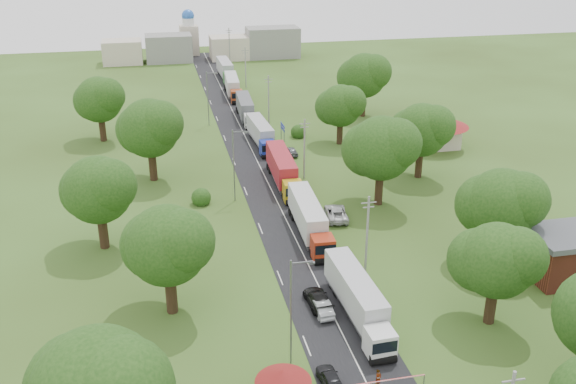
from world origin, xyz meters
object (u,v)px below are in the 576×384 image
object	(u,v)px
car_lane_mid	(321,307)
info_sign	(283,130)
truck_0	(358,299)
pedestrian_near	(378,379)
guard_booth	(283,384)
car_lane_front	(330,379)

from	to	relation	value
car_lane_mid	info_sign	bearing A→B (deg)	-100.48
info_sign	truck_0	xyz separation A→B (m)	(-3.06, -49.70, -0.89)
truck_0	car_lane_mid	xyz separation A→B (m)	(-3.14, 1.50, -1.42)
info_sign	pedestrian_near	xyz separation A→B (m)	(-4.47, -59.50, -2.17)
truck_0	pedestrian_near	size ratio (longest dim) A/B	8.68
guard_booth	car_lane_front	xyz separation A→B (m)	(4.20, 1.50, -1.50)
guard_booth	pedestrian_near	xyz separation A→B (m)	(7.93, 0.50, -1.34)
guard_booth	car_lane_mid	size ratio (longest dim) A/B	1.05
guard_booth	car_lane_front	distance (m)	4.71
truck_0	info_sign	bearing A→B (deg)	86.47
car_lane_front	pedestrian_near	size ratio (longest dim) A/B	2.34
car_lane_mid	pedestrian_near	bearing A→B (deg)	95.55
car_lane_front	car_lane_mid	distance (m)	10.49
guard_booth	pedestrian_near	bearing A→B (deg)	3.62
guard_booth	truck_0	size ratio (longest dim) A/B	0.31
car_lane_mid	guard_booth	bearing A→B (deg)	59.14
truck_0	car_lane_mid	size ratio (longest dim) A/B	3.44
truck_0	car_lane_front	bearing A→B (deg)	-120.28
truck_0	car_lane_front	distance (m)	10.29
car_lane_front	pedestrian_near	xyz separation A→B (m)	(3.73, -1.00, 0.17)
car_lane_front	truck_0	bearing A→B (deg)	-122.63
car_lane_front	car_lane_mid	world-z (taller)	car_lane_mid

